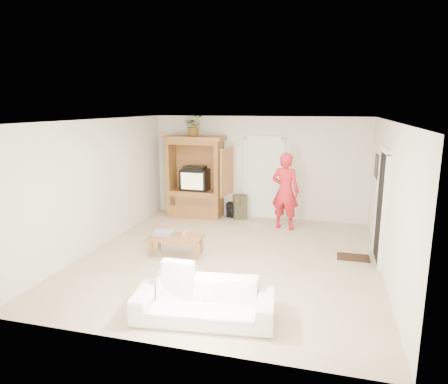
% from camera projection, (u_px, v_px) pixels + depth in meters
% --- Properties ---
extents(floor, '(6.00, 6.00, 0.00)m').
position_uv_depth(floor, '(229.00, 258.00, 7.66)').
color(floor, tan).
rests_on(floor, ground).
extents(ceiling, '(6.00, 6.00, 0.00)m').
position_uv_depth(ceiling, '(230.00, 120.00, 7.11)').
color(ceiling, white).
rests_on(ceiling, floor).
extents(wall_back, '(5.50, 0.00, 5.50)m').
position_uv_depth(wall_back, '(258.00, 168.00, 10.22)').
color(wall_back, silver).
rests_on(wall_back, floor).
extents(wall_front, '(5.50, 0.00, 5.50)m').
position_uv_depth(wall_front, '(165.00, 245.00, 4.56)').
color(wall_front, silver).
rests_on(wall_front, floor).
extents(wall_left, '(0.00, 6.00, 6.00)m').
position_uv_depth(wall_left, '(98.00, 184.00, 8.09)').
color(wall_left, silver).
rests_on(wall_left, floor).
extents(wall_right, '(0.00, 6.00, 6.00)m').
position_uv_depth(wall_right, '(388.00, 200.00, 6.69)').
color(wall_right, silver).
rests_on(wall_right, floor).
extents(armoire, '(1.82, 1.14, 2.10)m').
position_uv_depth(armoire, '(196.00, 182.00, 10.38)').
color(armoire, '#965F2E').
rests_on(armoire, floor).
extents(door_back, '(0.85, 0.05, 2.04)m').
position_uv_depth(door_back, '(264.00, 179.00, 10.21)').
color(door_back, white).
rests_on(door_back, floor).
extents(doorway_right, '(0.05, 0.90, 2.04)m').
position_uv_depth(doorway_right, '(381.00, 208.00, 7.32)').
color(doorway_right, black).
rests_on(doorway_right, floor).
extents(framed_picture, '(0.03, 0.60, 0.48)m').
position_uv_depth(framed_picture, '(377.00, 166.00, 8.43)').
color(framed_picture, black).
rests_on(framed_picture, wall_right).
extents(doormat, '(0.60, 0.40, 0.02)m').
position_uv_depth(doormat, '(353.00, 257.00, 7.64)').
color(doormat, '#382316').
rests_on(doormat, floor).
extents(plant, '(0.61, 0.59, 0.53)m').
position_uv_depth(plant, '(194.00, 126.00, 10.05)').
color(plant, '#4C7238').
rests_on(plant, armoire).
extents(man, '(0.74, 0.58, 1.81)m').
position_uv_depth(man, '(285.00, 191.00, 9.29)').
color(man, red).
rests_on(man, floor).
extents(sofa, '(1.96, 0.96, 0.55)m').
position_uv_depth(sofa, '(204.00, 301.00, 5.38)').
color(sofa, white).
rests_on(sofa, floor).
extents(coffee_table, '(1.04, 0.61, 0.38)m').
position_uv_depth(coffee_table, '(176.00, 239.00, 7.75)').
color(coffee_table, '#945C33').
rests_on(coffee_table, floor).
extents(towel, '(0.40, 0.30, 0.08)m').
position_uv_depth(towel, '(164.00, 233.00, 7.80)').
color(towel, '#D34668').
rests_on(towel, coffee_table).
extents(candle, '(0.08, 0.08, 0.10)m').
position_uv_depth(candle, '(184.00, 234.00, 7.74)').
color(candle, tan).
rests_on(candle, coffee_table).
extents(backpack_black, '(0.34, 0.23, 0.38)m').
position_uv_depth(backpack_black, '(233.00, 210.00, 10.38)').
color(backpack_black, black).
rests_on(backpack_black, floor).
extents(backpack_olive, '(0.40, 0.36, 0.63)m').
position_uv_depth(backpack_olive, '(240.00, 207.00, 10.23)').
color(backpack_olive, '#47442B').
rests_on(backpack_olive, floor).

